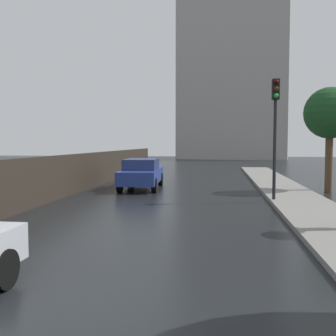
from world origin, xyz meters
TOP-DOWN VIEW (x-y plane):
  - ground at (0.00, 0.00)m, footprint 120.00×120.00m
  - car_blue_near_kerb at (-1.65, 14.37)m, footprint 1.99×4.51m
  - traffic_light at (4.14, 10.56)m, footprint 0.26×0.39m
  - street_tree_mid at (6.97, 13.93)m, footprint 2.28×2.28m
  - distant_tower at (4.25, 52.30)m, footprint 16.09×12.39m

SIDE VIEW (x-z plane):
  - ground at x=0.00m, z-range 0.00..0.00m
  - car_blue_near_kerb at x=-1.65m, z-range 0.04..1.51m
  - traffic_light at x=4.14m, z-range 0.99..5.44m
  - street_tree_mid at x=6.97m, z-range 1.17..5.89m
  - distant_tower at x=4.25m, z-range -2.13..36.09m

